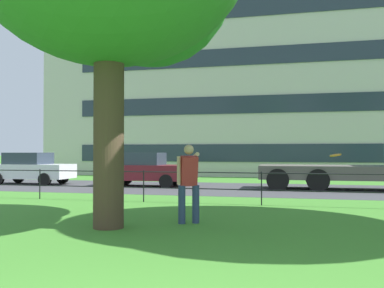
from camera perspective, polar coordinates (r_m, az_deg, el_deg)
street_strip at (r=18.80m, az=10.43°, el=-5.81°), size 80.00×6.80×0.01m
park_fence at (r=13.24m, az=9.00°, el=-4.97°), size 29.65×0.04×1.00m
person_thrower at (r=9.77m, az=-0.44°, el=-4.79°), size 0.48×0.88×1.74m
frisbee at (r=11.02m, az=18.10°, el=-1.38°), size 0.37×0.37×0.08m
car_white_far_left at (r=22.79m, az=-20.22°, el=-2.97°), size 4.02×1.86×1.54m
car_maroon_left at (r=20.24m, az=-6.20°, el=-3.28°), size 4.03×1.86×1.54m
flatbed_truck_center at (r=19.41m, az=23.04°, el=-2.01°), size 7.33×2.51×2.75m
apartment_building_background at (r=33.04m, az=16.09°, el=9.75°), size 37.58×10.70×15.44m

